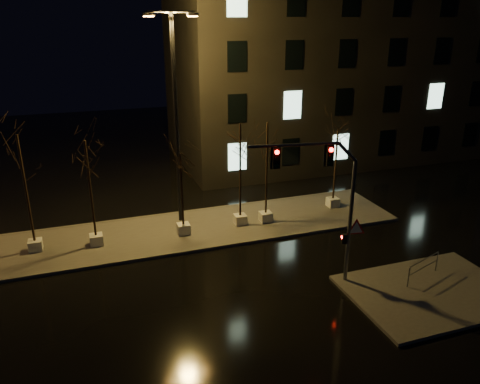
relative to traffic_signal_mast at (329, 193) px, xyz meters
name	(u,v)px	position (x,y,z in m)	size (l,w,h in m)	color
ground	(239,283)	(-3.48, 1.33, -4.32)	(90.00, 90.00, 0.00)	black
median	(204,228)	(-3.48, 7.33, -4.24)	(22.00, 5.00, 0.15)	#4D4B45
sidewalk_corner	(430,292)	(4.02, -2.17, -4.24)	(7.00, 5.00, 0.15)	#4D4B45
building	(329,64)	(10.52, 19.33, 3.18)	(25.00, 12.00, 15.00)	black
tree_0	(21,162)	(-12.19, 7.35, 0.46)	(1.80, 1.80, 6.10)	silver
tree_1	(88,165)	(-9.26, 7.00, 0.12)	(1.80, 1.80, 5.65)	silver
tree_2	(181,172)	(-4.74, 6.86, -0.69)	(1.80, 1.80, 4.59)	silver
tree_3	(240,147)	(-1.44, 7.03, 0.32)	(1.80, 1.80, 5.92)	silver
tree_4	(267,145)	(0.06, 6.91, 0.30)	(1.80, 1.80, 5.90)	silver
tree_5	(337,146)	(4.82, 7.66, -0.33)	(1.80, 1.80, 5.06)	silver
traffic_signal_mast	(329,193)	(0.00, 0.00, 0.00)	(5.13, 0.99, 6.35)	#58595F
streetlight_main	(175,107)	(-4.51, 8.67, 2.34)	(2.83, 0.58, 11.29)	black
guard_rail_a	(424,266)	(4.32, -1.22, -3.53)	(2.17, 0.78, 0.99)	#58595F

